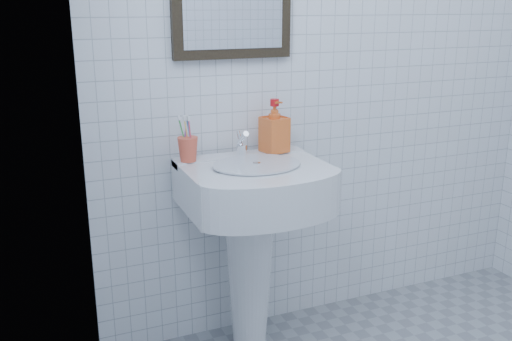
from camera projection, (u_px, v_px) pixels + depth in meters
name	position (u px, v px, depth m)	size (l,w,h in m)	color
wall_back	(334.00, 52.00, 2.51)	(2.20, 0.02, 2.50)	white
wall_left	(143.00, 120.00, 1.04)	(0.02, 2.40, 2.50)	white
washbasin	(251.00, 226.00, 2.33)	(0.56, 0.41, 0.86)	white
faucet	(242.00, 145.00, 2.33)	(0.05, 0.10, 0.11)	white
toothbrush_cup	(188.00, 149.00, 2.25)	(0.08, 0.08, 0.10)	#E95439
soap_dispenser	(274.00, 126.00, 2.38)	(0.10, 0.10, 0.22)	#DF4515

